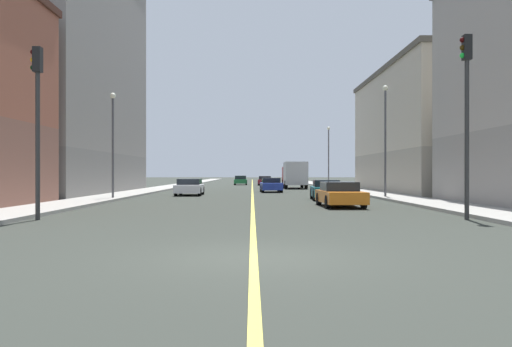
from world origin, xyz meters
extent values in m
plane|color=#2E322C|center=(0.00, 0.00, 0.00)|extent=(400.00, 400.00, 0.00)
cube|color=#9E9B93|center=(9.53, 49.00, 0.07)|extent=(2.87, 168.00, 0.15)
cube|color=#9E9B93|center=(-9.53, 49.00, 0.07)|extent=(2.87, 168.00, 0.15)
cube|color=#E5D14C|center=(0.00, 49.00, 0.01)|extent=(0.16, 154.00, 0.01)
cube|color=#9D9688|center=(15.36, 34.97, 1.71)|extent=(8.79, 22.25, 3.42)
cube|color=#BCB29E|center=(15.36, 34.97, 6.80)|extent=(8.79, 22.25, 6.77)
cube|color=#545047|center=(15.36, 34.97, 10.39)|extent=(9.09, 22.55, 0.40)
cube|color=slate|center=(-15.36, 32.56, 1.63)|extent=(8.79, 23.67, 3.25)
cube|color=gray|center=(-15.36, 32.56, 11.92)|extent=(8.79, 23.67, 17.33)
cylinder|color=#2D2D2D|center=(7.69, 8.43, 2.87)|extent=(0.16, 0.16, 5.74)
cube|color=black|center=(7.69, 8.43, 6.19)|extent=(0.28, 0.32, 0.90)
sphere|color=#320404|center=(7.53, 8.43, 6.46)|extent=(0.20, 0.20, 0.20)
sphere|color=#352204|center=(7.53, 8.43, 6.18)|extent=(0.20, 0.20, 0.20)
sphere|color=green|center=(7.53, 8.43, 5.90)|extent=(0.20, 0.20, 0.20)
cylinder|color=#2D2D2D|center=(-7.69, 8.43, 2.64)|extent=(0.16, 0.16, 5.28)
cube|color=black|center=(-7.69, 8.43, 5.73)|extent=(0.28, 0.32, 0.90)
sphere|color=#320404|center=(-7.85, 8.43, 6.00)|extent=(0.20, 0.20, 0.20)
sphere|color=orange|center=(-7.85, 8.43, 5.72)|extent=(0.20, 0.20, 0.20)
sphere|color=black|center=(-7.85, 8.43, 5.44)|extent=(0.20, 0.20, 0.20)
cylinder|color=#4C4C51|center=(8.69, 24.14, 3.62)|extent=(0.14, 0.14, 6.93)
sphere|color=#EAEACC|center=(8.69, 24.14, 7.23)|extent=(0.36, 0.36, 0.36)
cylinder|color=#4C4C51|center=(-8.69, 22.54, 3.24)|extent=(0.14, 0.14, 6.19)
sphere|color=#EAEACC|center=(-8.69, 22.54, 6.49)|extent=(0.36, 0.36, 0.36)
cylinder|color=#4C4C51|center=(8.69, 49.99, 3.39)|extent=(0.14, 0.14, 6.48)
sphere|color=#EAEACC|center=(8.69, 49.99, 6.78)|extent=(0.36, 0.36, 0.36)
cube|color=#1E6B38|center=(-1.65, 64.79, 0.51)|extent=(1.77, 4.39, 0.58)
cube|color=black|center=(-1.65, 64.76, 1.05)|extent=(1.55, 2.12, 0.51)
cylinder|color=black|center=(-2.45, 66.15, 0.32)|extent=(0.22, 0.64, 0.64)
cylinder|color=black|center=(-0.85, 66.15, 0.32)|extent=(0.22, 0.64, 0.64)
cylinder|color=black|center=(-2.45, 63.43, 0.32)|extent=(0.22, 0.64, 0.64)
cylinder|color=black|center=(-0.85, 63.43, 0.32)|extent=(0.22, 0.64, 0.64)
cube|color=white|center=(-4.73, 29.48, 0.51)|extent=(1.96, 4.58, 0.59)
cube|color=black|center=(-4.73, 29.39, 1.02)|extent=(1.70, 2.22, 0.44)
cylinder|color=black|center=(-5.61, 30.88, 0.32)|extent=(0.23, 0.64, 0.64)
cylinder|color=black|center=(-3.88, 30.90, 0.32)|extent=(0.23, 0.64, 0.64)
cylinder|color=black|center=(-5.58, 28.06, 0.32)|extent=(0.23, 0.64, 0.64)
cylinder|color=black|center=(-3.84, 28.08, 0.32)|extent=(0.23, 0.64, 0.64)
cube|color=#23389E|center=(1.63, 36.03, 0.52)|extent=(1.91, 4.36, 0.60)
cube|color=black|center=(1.63, 36.22, 1.04)|extent=(1.61, 1.95, 0.43)
cylinder|color=black|center=(0.79, 37.33, 0.32)|extent=(0.24, 0.65, 0.64)
cylinder|color=black|center=(2.37, 37.39, 0.32)|extent=(0.24, 0.65, 0.64)
cylinder|color=black|center=(0.89, 34.67, 0.32)|extent=(0.24, 0.65, 0.64)
cylinder|color=black|center=(2.48, 34.73, 0.32)|extent=(0.24, 0.65, 0.64)
cube|color=orange|center=(4.34, 15.78, 0.50)|extent=(1.97, 4.61, 0.57)
cube|color=black|center=(4.34, 15.98, 1.01)|extent=(1.68, 2.11, 0.45)
cylinder|color=black|center=(3.46, 17.17, 0.32)|extent=(0.24, 0.65, 0.64)
cylinder|color=black|center=(5.16, 17.21, 0.32)|extent=(0.24, 0.65, 0.64)
cylinder|color=black|center=(3.53, 14.34, 0.32)|extent=(0.24, 0.65, 0.64)
cylinder|color=black|center=(5.23, 14.38, 0.32)|extent=(0.24, 0.65, 0.64)
cube|color=#196670|center=(4.61, 22.71, 0.52)|extent=(1.95, 4.18, 0.60)
cube|color=black|center=(4.61, 22.74, 1.03)|extent=(1.63, 1.83, 0.42)
cylinder|color=black|center=(3.87, 24.01, 0.32)|extent=(0.25, 0.65, 0.64)
cylinder|color=black|center=(5.47, 23.94, 0.32)|extent=(0.25, 0.65, 0.64)
cylinder|color=black|center=(3.75, 21.48, 0.32)|extent=(0.25, 0.65, 0.64)
cylinder|color=black|center=(5.35, 21.40, 0.32)|extent=(0.25, 0.65, 0.64)
cube|color=maroon|center=(1.74, 62.20, 0.52)|extent=(2.03, 4.51, 0.59)
cube|color=black|center=(1.74, 62.21, 1.03)|extent=(1.69, 2.04, 0.44)
cylinder|color=black|center=(0.97, 63.61, 0.32)|extent=(0.25, 0.65, 0.64)
cylinder|color=black|center=(2.63, 63.54, 0.32)|extent=(0.25, 0.65, 0.64)
cylinder|color=black|center=(0.84, 60.87, 0.32)|extent=(0.25, 0.65, 0.64)
cylinder|color=black|center=(2.51, 60.80, 0.32)|extent=(0.25, 0.65, 0.64)
cube|color=maroon|center=(4.58, 50.10, 1.35)|extent=(2.30, 2.06, 2.01)
cube|color=silver|center=(4.58, 46.20, 1.65)|extent=(2.30, 4.85, 2.40)
cylinder|color=black|center=(3.53, 49.73, 0.45)|extent=(0.30, 0.90, 0.90)
cylinder|color=black|center=(5.63, 49.73, 0.45)|extent=(0.30, 0.90, 0.90)
cylinder|color=black|center=(3.53, 45.17, 0.45)|extent=(0.30, 0.90, 0.90)
cylinder|color=black|center=(5.63, 45.17, 0.45)|extent=(0.30, 0.90, 0.90)
camera|label=1|loc=(-0.03, -10.66, 1.68)|focal=37.45mm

